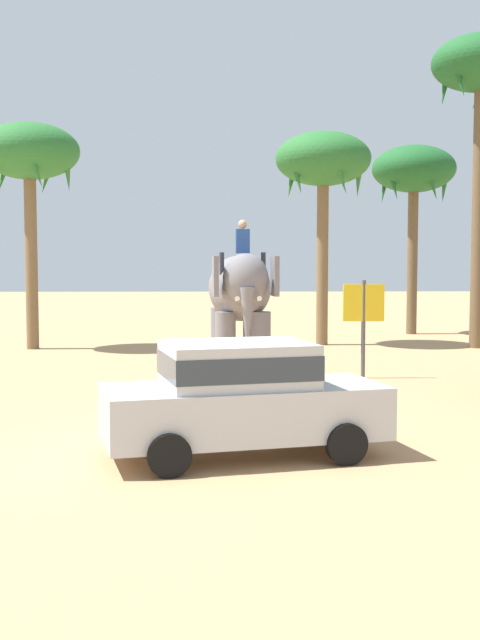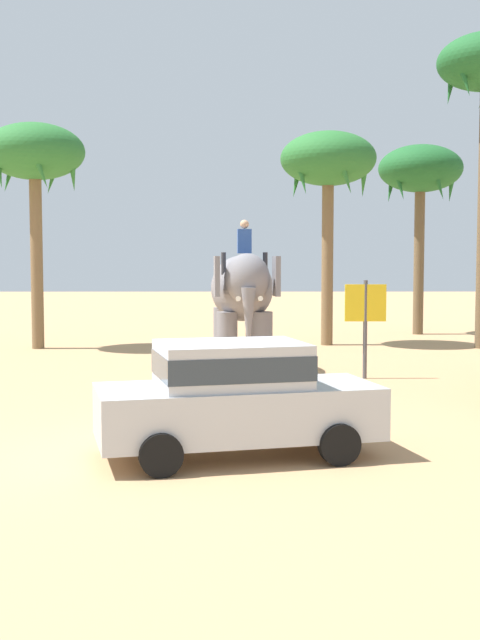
{
  "view_description": "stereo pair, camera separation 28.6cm",
  "coord_description": "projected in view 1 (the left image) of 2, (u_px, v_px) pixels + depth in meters",
  "views": [
    {
      "loc": [
        0.68,
        -12.14,
        2.92
      ],
      "look_at": [
        1.07,
        5.33,
        1.6
      ],
      "focal_mm": 45.66,
      "sensor_mm": 36.0,
      "label": 1
    },
    {
      "loc": [
        0.97,
        -12.14,
        2.92
      ],
      "look_at": [
        1.07,
        5.33,
        1.6
      ],
      "focal_mm": 45.66,
      "sensor_mm": 36.0,
      "label": 2
    }
  ],
  "objects": [
    {
      "name": "signboard_yellow",
      "position": [
        364.0,
        309.0,
        19.78
      ],
      "size": [
        1.0,
        0.1,
        2.4
      ],
      "color": "#4C4C51",
      "rests_on": "ground"
    },
    {
      "name": "palm_tree_near_hut",
      "position": [
        414.0,
        174.0,
        31.17
      ],
      "size": [
        3.2,
        3.2,
        7.26
      ],
      "color": "brown",
      "rests_on": "ground"
    },
    {
      "name": "palm_tree_far_back",
      "position": [
        29.0,
        157.0,
        25.92
      ],
      "size": [
        3.2,
        3.2,
        7.25
      ],
      "color": "brown",
      "rests_on": "ground"
    },
    {
      "name": "palm_tree_behind_elephant",
      "position": [
        323.0,
        164.0,
        27.16
      ],
      "size": [
        3.2,
        3.2,
        7.15
      ],
      "color": "brown",
      "rests_on": "ground"
    },
    {
      "name": "car_sedan_foreground",
      "position": [
        242.0,
        394.0,
        11.93
      ],
      "size": [
        4.39,
        2.63,
        1.7
      ],
      "color": "#B7BABF",
      "rests_on": "ground"
    },
    {
      "name": "ground_plane",
      "position": [
        177.0,
        452.0,
        12.3
      ],
      "size": [
        120.0,
        120.0,
        0.0
      ],
      "primitive_type": "plane",
      "color": "tan"
    },
    {
      "name": "elephant_with_mahout",
      "position": [
        240.0,
        295.0,
        20.87
      ],
      "size": [
        1.82,
        3.93,
        3.88
      ],
      "color": "slate",
      "rests_on": "ground"
    }
  ]
}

